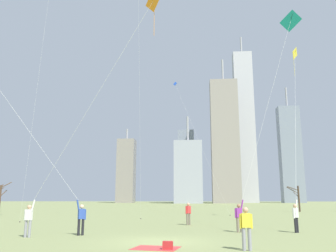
{
  "coord_description": "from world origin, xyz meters",
  "views": [
    {
      "loc": [
        1.66,
        -16.58,
        1.96
      ],
      "look_at": [
        0.0,
        6.0,
        6.68
      ],
      "focal_mm": 37.07,
      "sensor_mm": 36.0,
      "label": 1
    }
  ],
  "objects_px": {
    "bare_tree_leftmost": "(298,197)",
    "kite_flyer_far_back_red": "(50,171)",
    "bare_tree_right_of_center": "(1,196)",
    "kite_flyer_foreground_right_teal": "(252,167)",
    "bystander_far_off_by_trees": "(188,213)",
    "bystander_watching_nearby": "(246,226)",
    "picnic_spot": "(163,246)",
    "kite_flyer_midfield_center_orange": "(44,191)",
    "kite_flyer_midfield_left_yellow": "(295,166)",
    "distant_kite_high_overhead_blue": "(183,103)"
  },
  "relations": [
    {
      "from": "picnic_spot",
      "to": "bare_tree_leftmost",
      "type": "height_order",
      "value": "bare_tree_leftmost"
    },
    {
      "from": "kite_flyer_midfield_left_yellow",
      "to": "kite_flyer_midfield_center_orange",
      "type": "distance_m",
      "value": 15.8
    },
    {
      "from": "kite_flyer_far_back_red",
      "to": "kite_flyer_midfield_left_yellow",
      "type": "distance_m",
      "value": 15.54
    },
    {
      "from": "bystander_watching_nearby",
      "to": "bare_tree_right_of_center",
      "type": "bearing_deg",
      "value": 130.27
    },
    {
      "from": "kite_flyer_midfield_left_yellow",
      "to": "bystander_watching_nearby",
      "type": "bearing_deg",
      "value": -116.3
    },
    {
      "from": "kite_flyer_far_back_red",
      "to": "bare_tree_leftmost",
      "type": "bearing_deg",
      "value": 56.38
    },
    {
      "from": "kite_flyer_far_back_red",
      "to": "bare_tree_right_of_center",
      "type": "relative_size",
      "value": 3.34
    },
    {
      "from": "kite_flyer_foreground_right_teal",
      "to": "bystander_watching_nearby",
      "type": "bearing_deg",
      "value": -101.87
    },
    {
      "from": "bare_tree_right_of_center",
      "to": "bystander_watching_nearby",
      "type": "bearing_deg",
      "value": -49.73
    },
    {
      "from": "bystander_far_off_by_trees",
      "to": "bare_tree_right_of_center",
      "type": "xyz_separation_m",
      "value": [
        -27.63,
        22.76,
        1.32
      ]
    },
    {
      "from": "kite_flyer_foreground_right_teal",
      "to": "bystander_watching_nearby",
      "type": "distance_m",
      "value": 8.16
    },
    {
      "from": "kite_flyer_midfield_center_orange",
      "to": "picnic_spot",
      "type": "bearing_deg",
      "value": -26.94
    },
    {
      "from": "bystander_watching_nearby",
      "to": "bare_tree_right_of_center",
      "type": "relative_size",
      "value": 0.37
    },
    {
      "from": "kite_flyer_far_back_red",
      "to": "bystander_far_off_by_trees",
      "type": "distance_m",
      "value": 11.28
    },
    {
      "from": "kite_flyer_foreground_right_teal",
      "to": "bystander_far_off_by_trees",
      "type": "xyz_separation_m",
      "value": [
        -4.0,
        5.26,
        -2.91
      ]
    },
    {
      "from": "bystander_far_off_by_trees",
      "to": "picnic_spot",
      "type": "distance_m",
      "value": 12.51
    },
    {
      "from": "kite_flyer_far_back_red",
      "to": "picnic_spot",
      "type": "relative_size",
      "value": 7.16
    },
    {
      "from": "kite_flyer_foreground_right_teal",
      "to": "picnic_spot",
      "type": "height_order",
      "value": "kite_flyer_foreground_right_teal"
    },
    {
      "from": "kite_flyer_midfield_center_orange",
      "to": "bystander_watching_nearby",
      "type": "height_order",
      "value": "kite_flyer_midfield_center_orange"
    },
    {
      "from": "kite_flyer_far_back_red",
      "to": "bare_tree_leftmost",
      "type": "xyz_separation_m",
      "value": [
        23.15,
        34.81,
        -1.28
      ]
    },
    {
      "from": "bare_tree_right_of_center",
      "to": "kite_flyer_foreground_right_teal",
      "type": "bearing_deg",
      "value": -41.54
    },
    {
      "from": "bystander_far_off_by_trees",
      "to": "kite_flyer_far_back_red",
      "type": "bearing_deg",
      "value": -132.43
    },
    {
      "from": "kite_flyer_far_back_red",
      "to": "bare_tree_right_of_center",
      "type": "height_order",
      "value": "kite_flyer_far_back_red"
    },
    {
      "from": "kite_flyer_midfield_left_yellow",
      "to": "bare_tree_right_of_center",
      "type": "distance_m",
      "value": 43.38
    },
    {
      "from": "kite_flyer_midfield_center_orange",
      "to": "bare_tree_leftmost",
      "type": "bearing_deg",
      "value": 57.45
    },
    {
      "from": "kite_flyer_foreground_right_teal",
      "to": "distant_kite_high_overhead_blue",
      "type": "distance_m",
      "value": 24.48
    },
    {
      "from": "bystander_watching_nearby",
      "to": "picnic_spot",
      "type": "relative_size",
      "value": 0.8
    },
    {
      "from": "kite_flyer_foreground_right_teal",
      "to": "bystander_far_off_by_trees",
      "type": "height_order",
      "value": "kite_flyer_foreground_right_teal"
    },
    {
      "from": "kite_flyer_far_back_red",
      "to": "kite_flyer_foreground_right_teal",
      "type": "xyz_separation_m",
      "value": [
        11.42,
        2.86,
        0.41
      ]
    },
    {
      "from": "bystander_far_off_by_trees",
      "to": "bare_tree_leftmost",
      "type": "distance_m",
      "value": 31.01
    },
    {
      "from": "bystander_watching_nearby",
      "to": "picnic_spot",
      "type": "xyz_separation_m",
      "value": [
        -3.25,
        0.26,
        -0.81
      ]
    },
    {
      "from": "bystander_far_off_by_trees",
      "to": "bare_tree_leftmost",
      "type": "relative_size",
      "value": 0.43
    },
    {
      "from": "picnic_spot",
      "to": "bare_tree_right_of_center",
      "type": "height_order",
      "value": "bare_tree_right_of_center"
    },
    {
      "from": "picnic_spot",
      "to": "bare_tree_leftmost",
      "type": "bearing_deg",
      "value": 67.08
    },
    {
      "from": "kite_flyer_midfield_center_orange",
      "to": "bystander_far_off_by_trees",
      "type": "bearing_deg",
      "value": 52.05
    },
    {
      "from": "kite_flyer_midfield_center_orange",
      "to": "bystander_watching_nearby",
      "type": "bearing_deg",
      "value": -20.0
    },
    {
      "from": "kite_flyer_midfield_center_orange",
      "to": "bare_tree_right_of_center",
      "type": "xyz_separation_m",
      "value": [
        -20.44,
        31.98,
        -0.1
      ]
    },
    {
      "from": "kite_flyer_far_back_red",
      "to": "bystander_far_off_by_trees",
      "type": "xyz_separation_m",
      "value": [
        7.42,
        8.12,
        -2.5
      ]
    },
    {
      "from": "bystander_watching_nearby",
      "to": "bare_tree_leftmost",
      "type": "distance_m",
      "value": 41.61
    },
    {
      "from": "kite_flyer_far_back_red",
      "to": "kite_flyer_midfield_center_orange",
      "type": "distance_m",
      "value": 1.55
    },
    {
      "from": "bystander_watching_nearby",
      "to": "bare_tree_leftmost",
      "type": "bearing_deg",
      "value": 71.35
    },
    {
      "from": "picnic_spot",
      "to": "bare_tree_leftmost",
      "type": "distance_m",
      "value": 42.55
    },
    {
      "from": "bystander_watching_nearby",
      "to": "kite_flyer_far_back_red",
      "type": "bearing_deg",
      "value": 154.96
    },
    {
      "from": "bystander_far_off_by_trees",
      "to": "bare_tree_leftmost",
      "type": "height_order",
      "value": "bare_tree_leftmost"
    },
    {
      "from": "bare_tree_leftmost",
      "to": "kite_flyer_far_back_red",
      "type": "bearing_deg",
      "value": -123.62
    },
    {
      "from": "kite_flyer_far_back_red",
      "to": "bystander_far_off_by_trees",
      "type": "relative_size",
      "value": 8.98
    },
    {
      "from": "kite_flyer_midfield_left_yellow",
      "to": "bare_tree_leftmost",
      "type": "height_order",
      "value": "kite_flyer_midfield_left_yellow"
    },
    {
      "from": "picnic_spot",
      "to": "kite_flyer_foreground_right_teal",
      "type": "bearing_deg",
      "value": 56.2
    },
    {
      "from": "bystander_far_off_by_trees",
      "to": "distant_kite_high_overhead_blue",
      "type": "bearing_deg",
      "value": 92.67
    },
    {
      "from": "picnic_spot",
      "to": "bare_tree_leftmost",
      "type": "xyz_separation_m",
      "value": [
        16.55,
        39.15,
        2.02
      ]
    }
  ]
}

